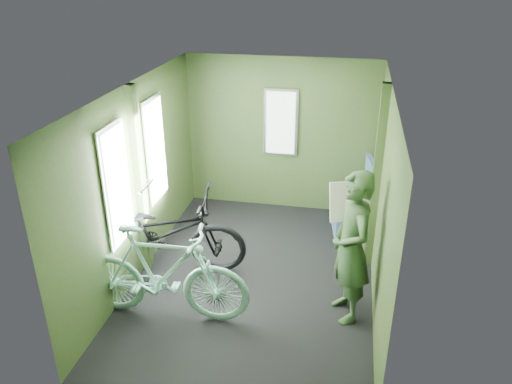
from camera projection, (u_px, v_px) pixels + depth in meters
The scene contains 6 objects.
room at pixel (252, 166), 5.50m from camera, with size 4.00×4.02×2.31m.
bicycle_black at pixel (166, 269), 6.23m from camera, with size 0.70×2.02×1.06m, color black.
bicycle_mint at pixel (167, 316), 5.41m from camera, with size 0.52×1.84×1.11m, color #9BE4D8.
passenger at pixel (351, 247), 5.09m from camera, with size 0.59×0.75×1.68m.
waste_box at pixel (363, 228), 6.33m from camera, with size 0.24×0.34×0.82m, color gray.
bench_seat at pixel (354, 210), 7.03m from camera, with size 0.65×1.01×1.00m.
Camera 1 is at (0.99, -4.96, 3.51)m, focal length 35.00 mm.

